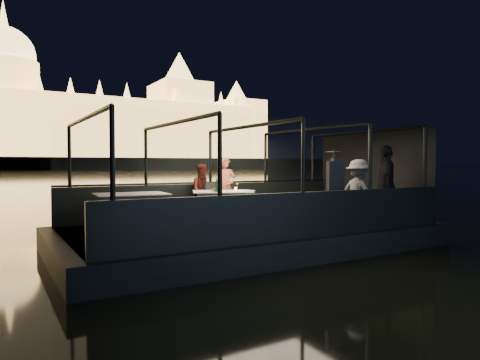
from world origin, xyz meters
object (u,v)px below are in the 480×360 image
person_man_maroon (203,190)px  passenger_dark (386,188)px  chair_port_right (232,201)px  person_woman_coral (225,190)px  dining_table_central (223,206)px  passenger_stripe (359,190)px  dining_table_aft (131,212)px  coat_stand (334,189)px  chair_port_left (214,202)px  wine_bottle (217,186)px

person_man_maroon → passenger_dark: bearing=-33.0°
chair_port_right → person_woman_coral: (-0.07, 0.22, 0.30)m
dining_table_central → person_man_maroon: (-0.17, 0.75, 0.36)m
dining_table_central → passenger_stripe: bearing=-46.7°
dining_table_aft → coat_stand: bearing=-31.6°
coat_stand → passenger_stripe: coat_stand is taller
dining_table_central → passenger_stripe: passenger_stripe is taller
chair_port_left → chair_port_right: bearing=-16.2°
passenger_stripe → passenger_dark: 0.97m
dining_table_central → dining_table_aft: dining_table_aft is taller
person_man_maroon → wine_bottle: size_ratio=4.38×
dining_table_aft → passenger_dark: passenger_dark is taller
coat_stand → passenger_dark: passenger_dark is taller
dining_table_central → person_woman_coral: bearing=56.8°
coat_stand → person_woman_coral: 3.31m
coat_stand → passenger_stripe: size_ratio=1.12×
chair_port_left → coat_stand: bearing=-86.0°
dining_table_central → dining_table_aft: bearing=-176.3°
dining_table_aft → chair_port_left: (2.33, 0.60, 0.06)m
chair_port_left → passenger_stripe: (2.22, -2.82, 0.40)m
coat_stand → person_woman_coral: bearing=106.5°
coat_stand → person_woman_coral: (-0.94, 3.17, -0.15)m
chair_port_right → wine_bottle: bearing=-138.9°
passenger_stripe → wine_bottle: bearing=46.7°
chair_port_right → passenger_stripe: bearing=-61.4°
coat_stand → passenger_dark: bearing=4.8°
passenger_stripe → wine_bottle: (-2.54, 2.08, 0.06)m
person_woman_coral → chair_port_right: bearing=-63.3°
chair_port_left → wine_bottle: size_ratio=2.89×
passenger_stripe → dining_table_aft: bearing=60.1°
dining_table_central → coat_stand: (1.41, -2.45, 0.51)m
person_woman_coral → passenger_dark: size_ratio=0.86×
dining_table_central → wine_bottle: 0.68m
chair_port_right → person_woman_coral: person_woman_coral is taller
passenger_stripe → chair_port_right: bearing=26.4°
person_woman_coral → passenger_dark: 4.06m
dining_table_aft → passenger_dark: size_ratio=0.80×
wine_bottle → person_woman_coral: bearing=52.3°
coat_stand → person_man_maroon: size_ratio=1.21×
chair_port_left → coat_stand: (1.41, -2.90, 0.45)m
dining_table_central → person_man_maroon: 0.85m
dining_table_central → chair_port_left: 0.45m
dining_table_central → coat_stand: coat_stand is taller
passenger_dark → chair_port_left: bearing=-85.9°
dining_table_aft → person_man_maroon: (2.15, 0.89, 0.36)m
chair_port_right → passenger_stripe: passenger_stripe is taller
dining_table_aft → chair_port_right: 2.94m
person_man_maroon → passenger_stripe: 3.93m
dining_table_central → passenger_dark: passenger_dark is taller
person_woman_coral → wine_bottle: size_ratio=4.93×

